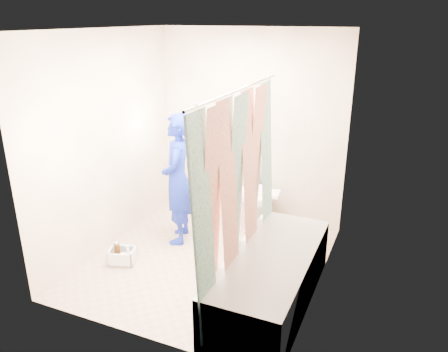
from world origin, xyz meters
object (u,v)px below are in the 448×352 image
at_px(toilet, 260,194).
at_px(plumber, 178,179).
at_px(bathtub, 271,277).
at_px(cleaning_caddy, 123,257).

bearing_deg(toilet, plumber, -142.47).
relative_size(bathtub, cleaning_caddy, 5.38).
xyz_separation_m(bathtub, toilet, (-0.62, 1.51, 0.15)).
bearing_deg(cleaning_caddy, bathtub, -20.38).
xyz_separation_m(toilet, plumber, (-0.74, -0.76, 0.35)).
bearing_deg(plumber, bathtub, 41.31).
height_order(bathtub, toilet, toilet).
relative_size(plumber, cleaning_caddy, 4.69).
height_order(bathtub, plumber, plumber).
distance_m(plumber, cleaning_caddy, 1.04).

